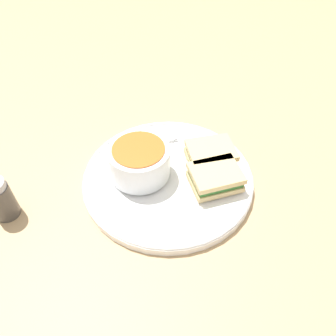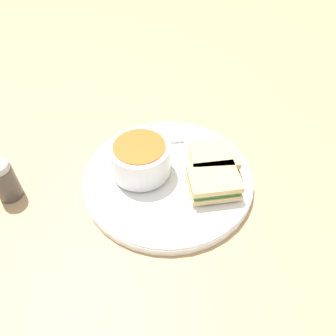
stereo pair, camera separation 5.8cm
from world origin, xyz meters
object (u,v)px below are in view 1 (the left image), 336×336
soup_bowl (139,161)px  salt_shaker (1,199)px  sandwich_half_near (215,177)px  sandwich_half_far (211,154)px  spoon (140,145)px

soup_bowl → salt_shaker: (-0.06, -0.23, -0.01)m
soup_bowl → salt_shaker: size_ratio=1.40×
soup_bowl → sandwich_half_near: (0.09, 0.10, -0.01)m
soup_bowl → sandwich_half_far: (0.04, 0.13, -0.01)m
sandwich_half_near → sandwich_half_far: (-0.05, 0.03, 0.00)m
spoon → sandwich_half_far: sandwich_half_far is taller
sandwich_half_near → salt_shaker: (-0.15, -0.33, 0.00)m
sandwich_half_far → soup_bowl: bearing=-109.1°
soup_bowl → sandwich_half_near: soup_bowl is taller
spoon → salt_shaker: size_ratio=1.31×
salt_shaker → sandwich_half_far: bearing=74.4°
spoon → sandwich_half_near: size_ratio=1.00×
soup_bowl → sandwich_half_far: bearing=70.9°
soup_bowl → sandwich_half_far: 0.13m
sandwich_half_near → sandwich_half_far: 0.06m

